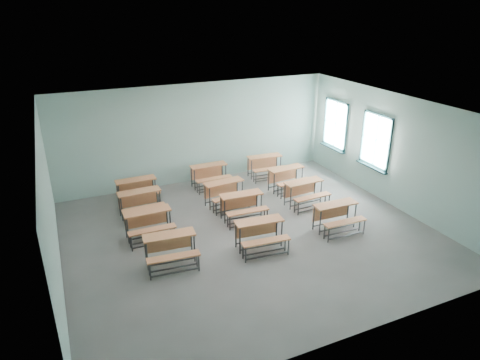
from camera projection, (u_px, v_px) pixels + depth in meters
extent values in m
cube|color=slate|center=(250.00, 234.00, 10.93)|extent=(9.00, 8.00, 0.02)
cube|color=silver|center=(252.00, 110.00, 9.69)|extent=(9.00, 8.00, 0.02)
cube|color=#98BEB4|center=(197.00, 133.00, 13.68)|extent=(9.00, 0.02, 3.20)
cube|color=#98BEB4|center=(357.00, 261.00, 6.93)|extent=(9.00, 0.02, 3.20)
cube|color=#98BEB4|center=(49.00, 211.00, 8.60)|extent=(0.02, 8.00, 3.20)
cube|color=#98BEB4|center=(396.00, 151.00, 12.01)|extent=(0.02, 8.00, 3.20)
cube|color=#173D41|center=(333.00, 146.00, 14.61)|extent=(0.06, 1.20, 0.06)
cube|color=#173D41|center=(337.00, 101.00, 14.02)|extent=(0.06, 1.20, 0.06)
cube|color=#173D41|center=(346.00, 128.00, 13.83)|extent=(0.06, 0.06, 1.60)
cube|color=#173D41|center=(326.00, 120.00, 14.79)|extent=(0.06, 0.06, 1.60)
cube|color=#173D41|center=(335.00, 124.00, 14.31)|extent=(0.04, 0.04, 1.48)
cube|color=#173D41|center=(335.00, 124.00, 14.31)|extent=(0.04, 1.08, 0.04)
cube|color=#173D41|center=(332.00, 148.00, 14.62)|extent=(0.14, 1.28, 0.04)
cube|color=white|center=(336.00, 124.00, 14.32)|extent=(0.01, 1.08, 1.48)
cube|color=#173D41|center=(373.00, 165.00, 12.92)|extent=(0.06, 1.20, 0.06)
cube|color=#173D41|center=(379.00, 115.00, 12.33)|extent=(0.06, 1.20, 0.06)
cube|color=#173D41|center=(389.00, 146.00, 12.15)|extent=(0.06, 0.06, 1.60)
cube|color=#173D41|center=(363.00, 135.00, 13.11)|extent=(0.06, 0.06, 1.60)
cube|color=#173D41|center=(376.00, 140.00, 12.63)|extent=(0.04, 0.04, 1.48)
cube|color=#173D41|center=(376.00, 140.00, 12.63)|extent=(0.04, 1.08, 0.04)
cube|color=#173D41|center=(371.00, 167.00, 12.93)|extent=(0.14, 1.28, 0.04)
cube|color=white|center=(376.00, 140.00, 12.64)|extent=(0.01, 1.08, 1.48)
cube|color=#CB7749|center=(169.00, 235.00, 9.48)|extent=(1.19, 0.49, 0.04)
cube|color=#CB7749|center=(168.00, 242.00, 9.75)|extent=(1.09, 0.13, 0.40)
cylinder|color=#3C3E41|center=(147.00, 257.00, 9.33)|extent=(0.04, 0.04, 0.68)
cylinder|color=#3C3E41|center=(195.00, 248.00, 9.64)|extent=(0.04, 0.04, 0.68)
cylinder|color=#3C3E41|center=(145.00, 250.00, 9.60)|extent=(0.04, 0.04, 0.68)
cylinder|color=#3C3E41|center=(192.00, 242.00, 9.91)|extent=(0.04, 0.04, 0.68)
cube|color=#3C3E41|center=(172.00, 262.00, 9.58)|extent=(1.06, 0.13, 0.03)
cube|color=#3C3E41|center=(170.00, 255.00, 9.85)|extent=(1.06, 0.13, 0.03)
cube|color=#CB7749|center=(174.00, 257.00, 9.19)|extent=(1.17, 0.35, 0.03)
cylinder|color=#3C3E41|center=(150.00, 272.00, 9.04)|extent=(0.04, 0.04, 0.40)
cylinder|color=#3C3E41|center=(199.00, 263.00, 9.35)|extent=(0.04, 0.04, 0.40)
cylinder|color=#3C3E41|center=(149.00, 268.00, 9.20)|extent=(0.04, 0.04, 0.40)
cylinder|color=#3C3E41|center=(197.00, 259.00, 9.51)|extent=(0.04, 0.04, 0.40)
cube|color=#3C3E41|center=(175.00, 272.00, 9.24)|extent=(1.06, 0.13, 0.03)
cube|color=#3C3E41|center=(174.00, 268.00, 9.40)|extent=(1.06, 0.13, 0.03)
cube|color=#CB7749|center=(259.00, 221.00, 10.09)|extent=(1.19, 0.49, 0.04)
cube|color=#CB7749|center=(256.00, 228.00, 10.36)|extent=(1.09, 0.12, 0.40)
cylinder|color=#3C3E41|center=(240.00, 241.00, 9.94)|extent=(0.04, 0.04, 0.68)
cylinder|color=#3C3E41|center=(282.00, 234.00, 10.25)|extent=(0.04, 0.04, 0.68)
cylinder|color=#3C3E41|center=(236.00, 235.00, 10.21)|extent=(0.04, 0.04, 0.68)
cylinder|color=#3C3E41|center=(277.00, 228.00, 10.52)|extent=(0.04, 0.04, 0.68)
cube|color=#3C3E41|center=(261.00, 246.00, 10.19)|extent=(1.06, 0.13, 0.03)
cube|color=#3C3E41|center=(256.00, 240.00, 10.46)|extent=(1.06, 0.13, 0.03)
cube|color=#CB7749|center=(266.00, 241.00, 9.80)|extent=(1.17, 0.35, 0.03)
cylinder|color=#3C3E41|center=(246.00, 255.00, 9.65)|extent=(0.04, 0.04, 0.40)
cylinder|color=#3C3E41|center=(288.00, 247.00, 9.96)|extent=(0.04, 0.04, 0.40)
cylinder|color=#3C3E41|center=(243.00, 251.00, 9.81)|extent=(0.04, 0.04, 0.40)
cylinder|color=#3C3E41|center=(285.00, 243.00, 10.12)|extent=(0.04, 0.04, 0.40)
cube|color=#3C3E41|center=(267.00, 256.00, 9.85)|extent=(1.06, 0.13, 0.03)
cube|color=#3C3E41|center=(264.00, 252.00, 10.01)|extent=(1.06, 0.13, 0.03)
cube|color=#CB7749|center=(336.00, 204.00, 10.93)|extent=(1.16, 0.42, 0.04)
cube|color=#CB7749|center=(331.00, 211.00, 11.20)|extent=(1.10, 0.05, 0.40)
cylinder|color=#3C3E41|center=(320.00, 223.00, 10.75)|extent=(0.04, 0.04, 0.68)
cylinder|color=#3C3E41|center=(355.00, 216.00, 11.13)|extent=(0.04, 0.04, 0.68)
cylinder|color=#3C3E41|center=(314.00, 218.00, 11.02)|extent=(0.04, 0.04, 0.68)
cylinder|color=#3C3E41|center=(348.00, 211.00, 11.39)|extent=(0.04, 0.04, 0.68)
cube|color=#3C3E41|center=(337.00, 228.00, 11.03)|extent=(1.06, 0.06, 0.03)
cube|color=#3C3E41|center=(330.00, 222.00, 11.30)|extent=(1.06, 0.06, 0.03)
cube|color=#CB7749|center=(345.00, 222.00, 10.65)|extent=(1.16, 0.27, 0.03)
cylinder|color=#3C3E41|center=(329.00, 235.00, 10.47)|extent=(0.04, 0.04, 0.40)
cylinder|color=#3C3E41|center=(364.00, 227.00, 10.84)|extent=(0.04, 0.04, 0.40)
cylinder|color=#3C3E41|center=(324.00, 232.00, 10.62)|extent=(0.04, 0.04, 0.40)
cylinder|color=#3C3E41|center=(360.00, 224.00, 11.00)|extent=(0.04, 0.04, 0.40)
cube|color=#3C3E41|center=(346.00, 235.00, 10.70)|extent=(1.06, 0.06, 0.03)
cube|color=#3C3E41|center=(342.00, 232.00, 10.86)|extent=(1.06, 0.06, 0.03)
cube|color=#CB7749|center=(147.00, 211.00, 10.56)|extent=(1.15, 0.39, 0.04)
cube|color=#CB7749|center=(146.00, 219.00, 10.82)|extent=(1.10, 0.02, 0.40)
cylinder|color=#3C3E41|center=(128.00, 231.00, 10.37)|extent=(0.03, 0.03, 0.68)
cylinder|color=#3C3E41|center=(170.00, 223.00, 10.77)|extent=(0.03, 0.03, 0.68)
cylinder|color=#3C3E41|center=(126.00, 226.00, 10.63)|extent=(0.03, 0.03, 0.68)
cylinder|color=#3C3E41|center=(167.00, 217.00, 11.03)|extent=(0.03, 0.03, 0.68)
cube|color=#3C3E41|center=(150.00, 235.00, 10.67)|extent=(1.06, 0.03, 0.03)
cube|color=#3C3E41|center=(148.00, 230.00, 10.93)|extent=(1.06, 0.03, 0.03)
cube|color=#CB7749|center=(152.00, 230.00, 10.28)|extent=(1.15, 0.24, 0.03)
cylinder|color=#3C3E41|center=(132.00, 244.00, 10.09)|extent=(0.03, 0.03, 0.40)
cylinder|color=#3C3E41|center=(175.00, 235.00, 10.49)|extent=(0.03, 0.03, 0.40)
cylinder|color=#3C3E41|center=(130.00, 240.00, 10.24)|extent=(0.03, 0.03, 0.40)
cylinder|color=#3C3E41|center=(173.00, 231.00, 10.64)|extent=(0.03, 0.03, 0.40)
cube|color=#3C3E41|center=(154.00, 244.00, 10.34)|extent=(1.06, 0.03, 0.03)
cube|color=#3C3E41|center=(152.00, 240.00, 10.49)|extent=(1.06, 0.03, 0.03)
cube|color=#CB7749|center=(241.00, 194.00, 11.49)|extent=(1.17, 0.44, 0.04)
cube|color=#CB7749|center=(239.00, 202.00, 11.75)|extent=(1.10, 0.08, 0.40)
cylinder|color=#3C3E41|center=(225.00, 212.00, 11.32)|extent=(0.04, 0.04, 0.68)
cylinder|color=#3C3E41|center=(261.00, 206.00, 11.67)|extent=(0.04, 0.04, 0.68)
cylinder|color=#3C3E41|center=(221.00, 207.00, 11.58)|extent=(0.04, 0.04, 0.68)
cylinder|color=#3C3E41|center=(257.00, 201.00, 11.93)|extent=(0.04, 0.04, 0.68)
cube|color=#3C3E41|center=(243.00, 217.00, 11.59)|extent=(1.06, 0.08, 0.03)
cube|color=#3C3E41|center=(239.00, 212.00, 11.85)|extent=(1.06, 0.08, 0.03)
cube|color=#CB7749|center=(248.00, 211.00, 11.20)|extent=(1.17, 0.30, 0.03)
cylinder|color=#3C3E41|center=(230.00, 223.00, 11.03)|extent=(0.04, 0.04, 0.40)
cylinder|color=#3C3E41|center=(267.00, 217.00, 11.38)|extent=(0.04, 0.04, 0.40)
cylinder|color=#3C3E41|center=(228.00, 220.00, 11.19)|extent=(0.04, 0.04, 0.40)
cylinder|color=#3C3E41|center=(264.00, 214.00, 11.54)|extent=(0.04, 0.04, 0.40)
cube|color=#3C3E41|center=(249.00, 224.00, 11.25)|extent=(1.06, 0.08, 0.03)
cube|color=#3C3E41|center=(246.00, 221.00, 11.41)|extent=(1.06, 0.08, 0.03)
cube|color=#CB7749|center=(304.00, 182.00, 12.30)|extent=(1.17, 0.44, 0.04)
cube|color=#CB7749|center=(300.00, 189.00, 12.56)|extent=(1.10, 0.07, 0.40)
cylinder|color=#3C3E41|center=(291.00, 199.00, 12.09)|extent=(0.04, 0.04, 0.68)
cylinder|color=#3C3E41|center=(321.00, 192.00, 12.53)|extent=(0.04, 0.04, 0.68)
cylinder|color=#3C3E41|center=(285.00, 195.00, 12.34)|extent=(0.04, 0.04, 0.68)
cylinder|color=#3C3E41|center=(315.00, 188.00, 12.78)|extent=(0.04, 0.04, 0.68)
cube|color=#3C3E41|center=(306.00, 203.00, 12.40)|extent=(1.06, 0.08, 0.03)
cube|color=#3C3E41|center=(300.00, 199.00, 12.66)|extent=(1.06, 0.08, 0.03)
cube|color=#CB7749|center=(313.00, 197.00, 12.03)|extent=(1.16, 0.30, 0.03)
cylinder|color=#3C3E41|center=(298.00, 209.00, 11.81)|extent=(0.04, 0.04, 0.40)
cylinder|color=#3C3E41|center=(329.00, 201.00, 12.26)|extent=(0.04, 0.04, 0.40)
cylinder|color=#3C3E41|center=(295.00, 206.00, 11.96)|extent=(0.04, 0.04, 0.40)
cylinder|color=#3C3E41|center=(325.00, 199.00, 12.41)|extent=(0.04, 0.04, 0.40)
cube|color=#3C3E41|center=(314.00, 209.00, 12.08)|extent=(1.06, 0.08, 0.03)
cube|color=#3C3E41|center=(310.00, 206.00, 12.23)|extent=(1.06, 0.08, 0.03)
cube|color=#CB7749|center=(139.00, 192.00, 11.66)|extent=(1.17, 0.42, 0.04)
cube|color=#CB7749|center=(138.00, 199.00, 11.92)|extent=(1.10, 0.05, 0.40)
cylinder|color=#3C3E41|center=(122.00, 210.00, 11.45)|extent=(0.04, 0.04, 0.68)
cylinder|color=#3C3E41|center=(160.00, 202.00, 11.88)|extent=(0.04, 0.04, 0.68)
cylinder|color=#3C3E41|center=(120.00, 205.00, 11.71)|extent=(0.04, 0.04, 0.68)
cylinder|color=#3C3E41|center=(157.00, 198.00, 12.14)|extent=(0.04, 0.04, 0.68)
cube|color=#3C3E41|center=(142.00, 214.00, 11.76)|extent=(1.06, 0.06, 0.03)
cube|color=#3C3E41|center=(139.00, 209.00, 12.02)|extent=(1.06, 0.06, 0.03)
cube|color=#CB7749|center=(144.00, 208.00, 11.38)|extent=(1.16, 0.28, 0.03)
cylinder|color=#3C3E41|center=(126.00, 221.00, 11.18)|extent=(0.04, 0.04, 0.40)
cylinder|color=#3C3E41|center=(165.00, 212.00, 11.60)|extent=(0.04, 0.04, 0.40)
cylinder|color=#3C3E41|center=(124.00, 218.00, 11.33)|extent=(0.04, 0.04, 0.40)
cylinder|color=#3C3E41|center=(163.00, 210.00, 11.76)|extent=(0.04, 0.04, 0.40)
cube|color=#3C3E41|center=(146.00, 220.00, 11.44)|extent=(1.06, 0.06, 0.03)
cube|color=#3C3E41|center=(144.00, 218.00, 11.59)|extent=(1.06, 0.06, 0.03)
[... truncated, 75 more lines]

